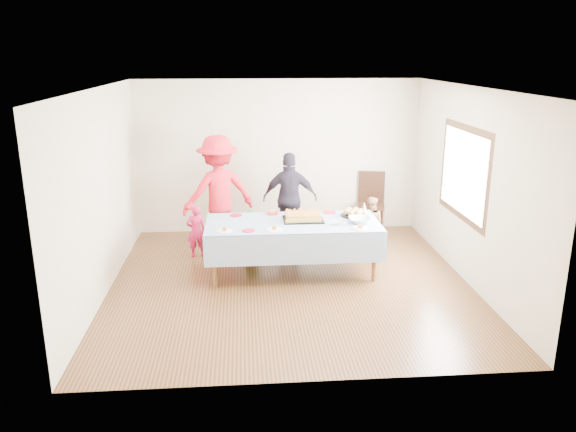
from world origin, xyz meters
The scene contains 22 objects.
ground centered at (0.00, 0.00, 0.00)m, with size 5.00×5.00×0.00m, color #452313.
room_walls centered at (0.05, 0.00, 1.77)m, with size 5.04×5.04×2.72m.
party_table centered at (0.07, 0.37, 0.72)m, with size 2.50×1.10×0.78m.
birthday_cake centered at (0.23, 0.46, 0.83)m, with size 0.58×0.45×0.10m.
rolls_tray centered at (1.00, 0.61, 0.83)m, with size 0.38×0.38×0.11m.
punch_bowl centered at (1.03, 0.27, 0.82)m, with size 0.32×0.32×0.08m, color silver.
party_hat centered at (1.21, 0.82, 0.86)m, with size 0.09×0.09×0.16m, color silver.
fork_pile centered at (0.68, 0.17, 0.81)m, with size 0.24×0.18×0.07m, color white, non-canonical shape.
plate_red_far_a centered at (-0.75, 0.77, 0.79)m, with size 0.18×0.18×0.01m, color red.
plate_red_far_b centered at (-0.20, 0.82, 0.79)m, with size 0.19×0.19×0.01m, color red.
plate_red_far_c centered at (0.14, 0.77, 0.79)m, with size 0.17×0.17×0.01m, color red.
plate_red_far_d centered at (0.67, 0.82, 0.79)m, with size 0.20×0.20×0.01m, color red.
plate_red_near centered at (-0.57, 0.01, 0.79)m, with size 0.17×0.17×0.01m, color red.
plate_white_left centered at (-0.90, 0.01, 0.79)m, with size 0.22×0.22×0.01m, color white.
plate_white_mid centered at (-0.22, 0.02, 0.79)m, with size 0.23×0.23×0.01m, color white.
plate_white_right centered at (0.98, -0.02, 0.79)m, with size 0.22×0.22×0.01m, color white.
dining_chair centered at (1.66, 2.29, 0.60)m, with size 0.56×0.56×1.08m.
toddler_left centered at (-1.39, 1.17, 0.42)m, with size 0.31×0.20×0.84m, color #C4184B.
toddler_mid centered at (-0.52, 1.08, 0.38)m, with size 0.37×0.24×0.77m, color #2A7F33.
toddler_right centered at (1.42, 1.28, 0.45)m, with size 0.43×0.34×0.89m, color #A8724E.
adult_left centered at (-1.04, 1.65, 0.93)m, with size 1.20×0.69×1.86m, color red.
adult_right centered at (0.15, 1.75, 0.78)m, with size 0.91×0.38×1.55m, color #2A2634.
Camera 1 is at (-0.63, -7.34, 3.14)m, focal length 35.00 mm.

